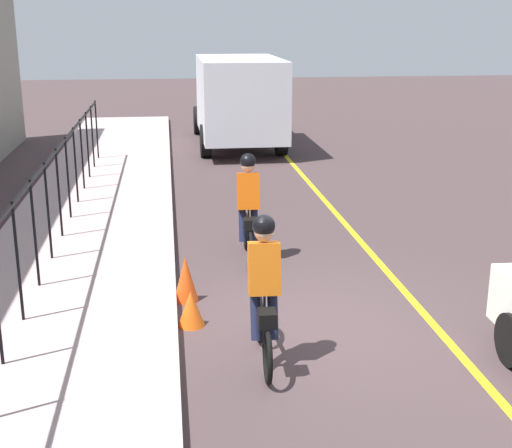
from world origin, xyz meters
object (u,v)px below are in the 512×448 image
(traffic_cone_near, at_px, (191,308))
(traffic_cone_far, at_px, (186,279))
(cyclist_lead, at_px, (248,208))
(box_truck_background, at_px, (237,97))
(cyclist_follow, at_px, (264,292))

(traffic_cone_near, relative_size, traffic_cone_far, 0.74)
(cyclist_lead, relative_size, traffic_cone_far, 2.74)
(cyclist_lead, bearing_deg, box_truck_background, -2.43)
(cyclist_lead, relative_size, cyclist_follow, 1.00)
(cyclist_follow, xyz_separation_m, box_truck_background, (14.85, -1.16, 0.64))
(box_truck_background, bearing_deg, traffic_cone_far, 170.79)
(cyclist_follow, distance_m, traffic_cone_near, 1.58)
(cyclist_lead, height_order, traffic_cone_near, cyclist_lead)
(cyclist_follow, xyz_separation_m, traffic_cone_far, (2.06, 0.85, -0.58))
(cyclist_lead, distance_m, traffic_cone_near, 2.83)
(cyclist_follow, bearing_deg, box_truck_background, -2.18)
(cyclist_lead, distance_m, traffic_cone_far, 2.07)
(traffic_cone_far, bearing_deg, traffic_cone_near, -177.27)
(traffic_cone_near, distance_m, traffic_cone_far, 0.88)
(traffic_cone_near, bearing_deg, box_truck_background, -8.23)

